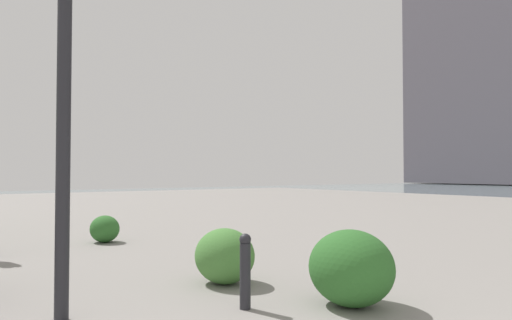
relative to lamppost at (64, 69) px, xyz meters
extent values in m
cube|color=#5B5660|center=(30.16, -63.20, 15.34)|extent=(17.88, 11.72, 35.73)
cylinder|color=#232328|center=(0.00, 0.00, -0.71)|extent=(0.14, 0.14, 3.64)
cylinder|color=#232328|center=(-0.74, -1.72, -2.17)|extent=(0.12, 0.12, 0.71)
sphere|color=#232328|center=(-0.74, -1.72, -1.78)|extent=(0.13, 0.13, 0.13)
ellipsoid|color=#477F38|center=(0.37, -2.13, -2.16)|extent=(0.86, 0.78, 0.73)
ellipsoid|color=#2D6628|center=(-1.33, -2.74, -2.11)|extent=(0.99, 0.89, 0.84)
ellipsoid|color=#2D6628|center=(4.95, -1.95, -2.24)|extent=(0.67, 0.60, 0.57)
camera|label=1|loc=(-4.93, 1.09, -1.05)|focal=32.36mm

